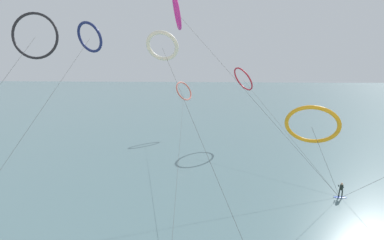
{
  "coord_description": "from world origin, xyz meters",
  "views": [
    {
      "loc": [
        1.55,
        -2.34,
        14.06
      ],
      "look_at": [
        0.0,
        22.27,
        8.72
      ],
      "focal_mm": 24.1,
      "sensor_mm": 36.0,
      "label": 1
    }
  ],
  "objects": [
    {
      "name": "surfer_cobalt",
      "position": [
        15.85,
        23.87,
        0.82
      ],
      "size": [
        1.4,
        0.72,
        1.7
      ],
      "rotation": [
        0.0,
        0.0,
        5.67
      ],
      "color": "#2647B7",
      "rests_on": "ground"
    },
    {
      "name": "kite_navy",
      "position": [
        -14.73,
        33.44,
        17.66
      ],
      "size": [
        5.19,
        23.12,
        19.75
      ],
      "rotation": [
        0.0,
        0.0,
        2.74
      ],
      "color": "navy",
      "rests_on": "ground"
    },
    {
      "name": "kite_crimson",
      "position": [
        7.88,
        45.42,
        11.43
      ],
      "size": [
        10.26,
        24.41,
        13.6
      ],
      "rotation": [
        0.0,
        0.0,
        1.99
      ],
      "color": "red",
      "rests_on": "ground"
    },
    {
      "name": "kite_ivory",
      "position": [
        -3.04,
        23.9,
        15.81
      ],
      "size": [
        10.26,
        14.75,
        17.32
      ],
      "rotation": [
        0.0,
        0.0,
        3.02
      ],
      "color": "silver",
      "rests_on": "ground"
    },
    {
      "name": "kite_amber",
      "position": [
        10.85,
        20.69,
        8.74
      ],
      "size": [
        7.71,
        5.39,
        10.79
      ],
      "rotation": [
        0.0,
        0.0,
        2.76
      ],
      "color": "orange",
      "rests_on": "ground"
    },
    {
      "name": "kite_charcoal",
      "position": [
        -18.87,
        28.1,
        17.33
      ],
      "size": [
        5.51,
        19.41,
        20.07
      ],
      "rotation": [
        0.0,
        0.0,
        0.1
      ],
      "color": "black",
      "rests_on": "ground"
    },
    {
      "name": "kite_magenta",
      "position": [
        -2.52,
        31.94,
        20.6
      ],
      "size": [
        19.4,
        10.5,
        22.95
      ],
      "rotation": [
        0.0,
        0.0,
        1.74
      ],
      "color": "#CC288E",
      "rests_on": "ground"
    },
    {
      "name": "sea_water",
      "position": [
        0.0,
        107.27,
        0.04
      ],
      "size": [
        400.0,
        200.0,
        0.08
      ],
      "primitive_type": "cube",
      "color": "slate",
      "rests_on": "ground"
    },
    {
      "name": "kite_coral",
      "position": [
        -3.31,
        49.06,
        8.81
      ],
      "size": [
        4.7,
        41.6,
        10.72
      ],
      "rotation": [
        0.0,
        0.0,
        0.97
      ],
      "color": "#EA7260",
      "rests_on": "ground"
    }
  ]
}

